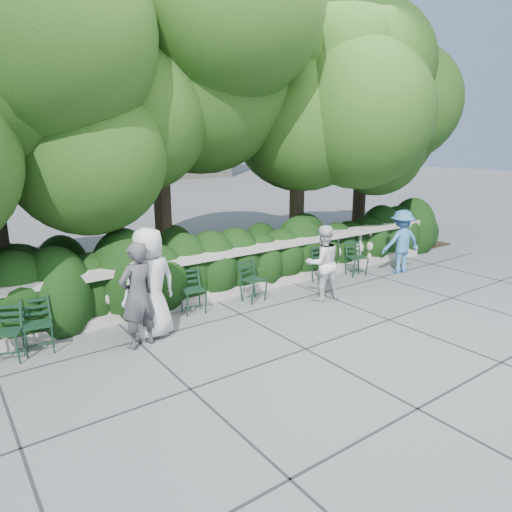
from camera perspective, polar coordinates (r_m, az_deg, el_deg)
ground at (r=8.22m, az=4.14°, el=-8.18°), size 90.00×90.00×0.00m
balustrade at (r=9.42m, az=-2.86°, el=-2.06°), size 12.00×0.44×1.00m
shrub_hedge at (r=10.55m, az=-6.40°, el=-3.09°), size 15.00×2.60×1.70m
tree_canopy at (r=10.62m, az=-4.18°, el=18.72°), size 15.04×6.52×6.78m
chair_a at (r=7.62m, az=-28.72°, el=-11.90°), size 0.59×0.61×0.84m
chair_b at (r=7.70m, az=-25.24°, el=-11.21°), size 0.51×0.54×0.84m
chair_c at (r=8.56m, az=-7.45°, el=-7.33°), size 0.50×0.54×0.84m
chair_d at (r=9.10m, az=0.30°, el=-5.86°), size 0.51×0.54×0.84m
chair_e at (r=11.03m, az=12.77°, el=-2.59°), size 0.55×0.57×0.84m
chair_f at (r=10.37m, az=8.92°, el=-3.48°), size 0.44×0.48×0.84m
chair_weathered at (r=7.85m, az=-12.08°, el=-9.59°), size 0.58×0.60×0.84m
person_businessman at (r=7.49m, az=-13.13°, el=-3.36°), size 0.93×0.64×1.82m
person_woman_grey at (r=7.21m, az=-14.56°, el=-4.77°), size 0.68×0.53×1.68m
person_casual_man at (r=9.19m, az=8.32°, el=-0.85°), size 0.87×0.75×1.52m
person_older_blue at (r=11.49m, az=17.69°, el=1.72°), size 1.11×0.82×1.54m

